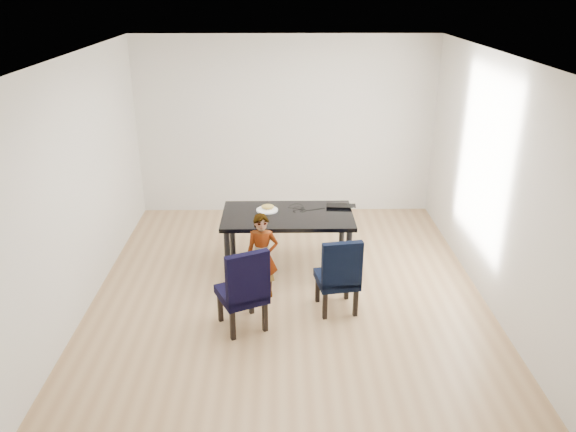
{
  "coord_description": "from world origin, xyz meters",
  "views": [
    {
      "loc": [
        -0.09,
        -5.84,
        3.38
      ],
      "look_at": [
        0.0,
        0.2,
        0.85
      ],
      "focal_mm": 35.0,
      "sensor_mm": 36.0,
      "label": 1
    }
  ],
  "objects_px": {
    "chair_left": "(241,287)",
    "child": "(262,256)",
    "chair_right": "(337,273)",
    "laptop": "(341,205)",
    "plate": "(267,210)",
    "dining_table": "(288,242)"
  },
  "relations": [
    {
      "from": "chair_right",
      "to": "laptop",
      "type": "xyz_separation_m",
      "value": [
        0.16,
        1.22,
        0.32
      ]
    },
    {
      "from": "chair_left",
      "to": "laptop",
      "type": "xyz_separation_m",
      "value": [
        1.18,
        1.54,
        0.29
      ]
    },
    {
      "from": "child",
      "to": "dining_table",
      "type": "bearing_deg",
      "value": 66.87
    },
    {
      "from": "chair_left",
      "to": "plate",
      "type": "height_order",
      "value": "chair_left"
    },
    {
      "from": "child",
      "to": "laptop",
      "type": "bearing_deg",
      "value": 44.55
    },
    {
      "from": "child",
      "to": "chair_left",
      "type": "bearing_deg",
      "value": -105.98
    },
    {
      "from": "laptop",
      "to": "chair_right",
      "type": "bearing_deg",
      "value": 86.76
    },
    {
      "from": "chair_right",
      "to": "child",
      "type": "height_order",
      "value": "child"
    },
    {
      "from": "chair_left",
      "to": "laptop",
      "type": "distance_m",
      "value": 1.96
    },
    {
      "from": "chair_right",
      "to": "laptop",
      "type": "height_order",
      "value": "chair_right"
    },
    {
      "from": "dining_table",
      "to": "chair_right",
      "type": "relative_size",
      "value": 1.78
    },
    {
      "from": "laptop",
      "to": "plate",
      "type": "bearing_deg",
      "value": 12.91
    },
    {
      "from": "dining_table",
      "to": "child",
      "type": "relative_size",
      "value": 1.58
    },
    {
      "from": "chair_right",
      "to": "laptop",
      "type": "relative_size",
      "value": 2.43
    },
    {
      "from": "chair_left",
      "to": "child",
      "type": "xyz_separation_m",
      "value": [
        0.2,
        0.63,
        0.04
      ]
    },
    {
      "from": "dining_table",
      "to": "laptop",
      "type": "relative_size",
      "value": 4.34
    },
    {
      "from": "plate",
      "to": "laptop",
      "type": "relative_size",
      "value": 0.73
    },
    {
      "from": "plate",
      "to": "chair_right",
      "type": "bearing_deg",
      "value": -54.01
    },
    {
      "from": "chair_right",
      "to": "laptop",
      "type": "bearing_deg",
      "value": 73.42
    },
    {
      "from": "child",
      "to": "plate",
      "type": "relative_size",
      "value": 3.75
    },
    {
      "from": "chair_right",
      "to": "plate",
      "type": "distance_m",
      "value": 1.36
    },
    {
      "from": "chair_right",
      "to": "plate",
      "type": "xyz_separation_m",
      "value": [
        -0.78,
        1.07,
        0.31
      ]
    }
  ]
}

